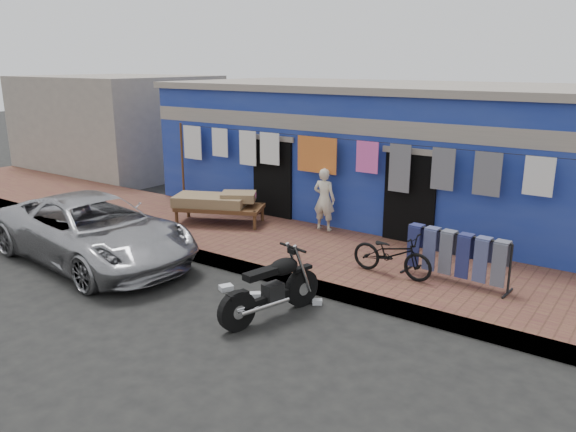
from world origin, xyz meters
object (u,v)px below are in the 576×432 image
at_px(motorcycle, 271,286).
at_px(charpoy, 220,208).
at_px(seated_person, 324,199).
at_px(bicycle, 392,249).
at_px(jeans_rack, 456,256).
at_px(car, 94,229).

height_order(motorcycle, charpoy, motorcycle).
relative_size(seated_person, bicycle, 0.95).
relative_size(bicycle, motorcycle, 0.84).
bearing_deg(bicycle, seated_person, 56.37).
distance_m(motorcycle, jeans_rack, 3.24).
height_order(motorcycle, jeans_rack, jeans_rack).
distance_m(bicycle, motorcycle, 2.40).
height_order(charpoy, jeans_rack, jeans_rack).
bearing_deg(seated_person, car, 46.71).
bearing_deg(charpoy, bicycle, -8.96).
xyz_separation_m(seated_person, jeans_rack, (3.44, -1.33, -0.24)).
bearing_deg(motorcycle, bicycle, 77.63).
relative_size(bicycle, jeans_rack, 0.77).
bearing_deg(motorcycle, charpoy, 154.36).
bearing_deg(motorcycle, seated_person, 122.94).
height_order(bicycle, jeans_rack, bicycle).
height_order(seated_person, jeans_rack, seated_person).
relative_size(car, charpoy, 2.10).
distance_m(car, seated_person, 4.86).
bearing_deg(car, charpoy, -8.93).
relative_size(motorcycle, charpoy, 0.76).
distance_m(car, jeans_rack, 6.89).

